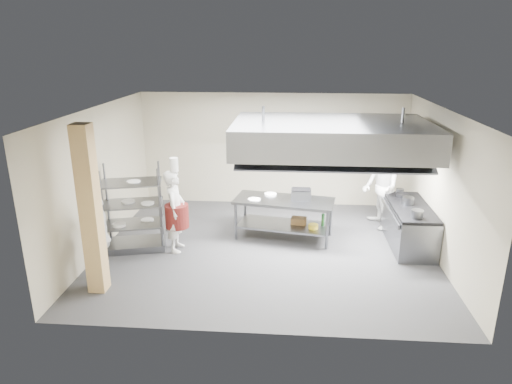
# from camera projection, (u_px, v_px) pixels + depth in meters

# --- Properties ---
(floor) EXTENTS (7.00, 7.00, 0.00)m
(floor) POSITION_uv_depth(u_px,v_px,m) (266.00, 249.00, 9.81)
(floor) COLOR #2E2E30
(floor) RESTS_ON ground
(ceiling) EXTENTS (7.00, 7.00, 0.00)m
(ceiling) POSITION_uv_depth(u_px,v_px,m) (267.00, 109.00, 8.88)
(ceiling) COLOR silver
(ceiling) RESTS_ON wall_back
(wall_back) EXTENTS (7.00, 0.00, 7.00)m
(wall_back) POSITION_uv_depth(u_px,v_px,m) (273.00, 150.00, 12.19)
(wall_back) COLOR #B9AF93
(wall_back) RESTS_ON ground
(wall_left) EXTENTS (0.00, 6.00, 6.00)m
(wall_left) POSITION_uv_depth(u_px,v_px,m) (101.00, 179.00, 9.60)
(wall_left) COLOR #B9AF93
(wall_left) RESTS_ON ground
(wall_right) EXTENTS (0.00, 6.00, 6.00)m
(wall_right) POSITION_uv_depth(u_px,v_px,m) (442.00, 186.00, 9.09)
(wall_right) COLOR #B9AF93
(wall_right) RESTS_ON ground
(column) EXTENTS (0.30, 0.30, 3.00)m
(column) POSITION_uv_depth(u_px,v_px,m) (91.00, 211.00, 7.76)
(column) COLOR tan
(column) RESTS_ON floor
(exhaust_hood) EXTENTS (4.00, 2.50, 0.60)m
(exhaust_hood) POSITION_uv_depth(u_px,v_px,m) (331.00, 136.00, 9.35)
(exhaust_hood) COLOR slate
(exhaust_hood) RESTS_ON ceiling
(hood_strip_a) EXTENTS (1.60, 0.12, 0.04)m
(hood_strip_a) POSITION_uv_depth(u_px,v_px,m) (287.00, 151.00, 9.51)
(hood_strip_a) COLOR white
(hood_strip_a) RESTS_ON exhaust_hood
(hood_strip_b) EXTENTS (1.60, 0.12, 0.04)m
(hood_strip_b) POSITION_uv_depth(u_px,v_px,m) (374.00, 152.00, 9.38)
(hood_strip_b) COLOR white
(hood_strip_b) RESTS_ON exhaust_hood
(wall_shelf) EXTENTS (1.50, 0.28, 0.04)m
(wall_shelf) POSITION_uv_depth(u_px,v_px,m) (341.00, 152.00, 11.90)
(wall_shelf) COLOR slate
(wall_shelf) RESTS_ON wall_back
(island) EXTENTS (2.32, 1.29, 0.91)m
(island) POSITION_uv_depth(u_px,v_px,m) (284.00, 219.00, 10.28)
(island) COLOR gray
(island) RESTS_ON floor
(island_worktop) EXTENTS (2.32, 1.29, 0.06)m
(island_worktop) POSITION_uv_depth(u_px,v_px,m) (284.00, 201.00, 10.14)
(island_worktop) COLOR slate
(island_worktop) RESTS_ON island
(island_undershelf) EXTENTS (2.13, 1.16, 0.04)m
(island_undershelf) POSITION_uv_depth(u_px,v_px,m) (284.00, 225.00, 10.33)
(island_undershelf) COLOR slate
(island_undershelf) RESTS_ON island
(pass_rack) EXTENTS (1.36, 0.99, 1.84)m
(pass_rack) POSITION_uv_depth(u_px,v_px,m) (133.00, 208.00, 9.59)
(pass_rack) COLOR slate
(pass_rack) RESTS_ON floor
(cooking_range) EXTENTS (0.80, 2.00, 0.84)m
(cooking_range) POSITION_uv_depth(u_px,v_px,m) (408.00, 226.00, 9.93)
(cooking_range) COLOR gray
(cooking_range) RESTS_ON floor
(range_top) EXTENTS (0.78, 1.96, 0.06)m
(range_top) POSITION_uv_depth(u_px,v_px,m) (411.00, 207.00, 9.79)
(range_top) COLOR black
(range_top) RESTS_ON cooking_range
(chef_head) EXTENTS (0.45, 0.66, 1.76)m
(chef_head) POSITION_uv_depth(u_px,v_px,m) (175.00, 211.00, 9.53)
(chef_head) COLOR white
(chef_head) RESTS_ON floor
(chef_line) EXTENTS (0.91, 1.08, 1.97)m
(chef_line) POSITION_uv_depth(u_px,v_px,m) (380.00, 188.00, 10.71)
(chef_line) COLOR white
(chef_line) RESTS_ON floor
(chef_plating) EXTENTS (0.78, 1.05, 1.66)m
(chef_plating) POSITION_uv_depth(u_px,v_px,m) (99.00, 237.00, 8.39)
(chef_plating) COLOR silver
(chef_plating) RESTS_ON floor
(griddle) EXTENTS (0.45, 0.35, 0.22)m
(griddle) POSITION_uv_depth(u_px,v_px,m) (301.00, 195.00, 10.12)
(griddle) COLOR slate
(griddle) RESTS_ON island_worktop
(wicker_basket) EXTENTS (0.37, 0.28, 0.15)m
(wicker_basket) POSITION_uv_depth(u_px,v_px,m) (299.00, 221.00, 10.32)
(wicker_basket) COLOR brown
(wicker_basket) RESTS_ON island_undershelf
(stockpot) EXTENTS (0.24, 0.24, 0.17)m
(stockpot) POSITION_uv_depth(u_px,v_px,m) (408.00, 201.00, 9.84)
(stockpot) COLOR slate
(stockpot) RESTS_ON range_top
(plate_stack) EXTENTS (0.28, 0.28, 0.05)m
(plate_stack) POSITION_uv_depth(u_px,v_px,m) (135.00, 223.00, 9.69)
(plate_stack) COLOR white
(plate_stack) RESTS_ON pass_rack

